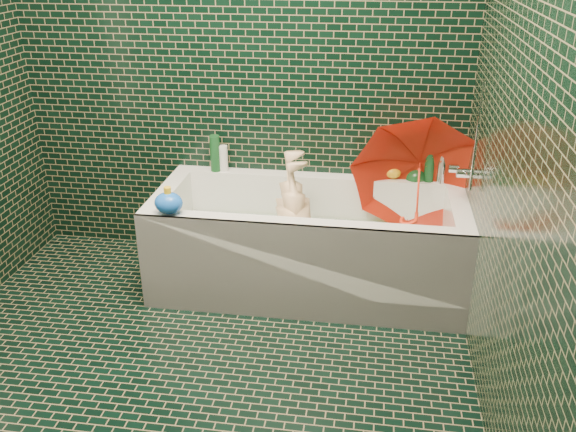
# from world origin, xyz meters

# --- Properties ---
(floor) EXTENTS (2.80, 2.80, 0.00)m
(floor) POSITION_xyz_m (0.00, 0.00, 0.00)
(floor) COLOR black
(floor) RESTS_ON ground
(wall_back) EXTENTS (2.80, 0.00, 2.80)m
(wall_back) POSITION_xyz_m (0.00, 1.40, 1.25)
(wall_back) COLOR black
(wall_back) RESTS_ON floor
(wall_right) EXTENTS (0.00, 2.80, 2.80)m
(wall_right) POSITION_xyz_m (1.30, 0.00, 1.25)
(wall_right) COLOR black
(wall_right) RESTS_ON floor
(bathtub) EXTENTS (1.70, 0.75, 0.55)m
(bathtub) POSITION_xyz_m (0.45, 1.01, 0.21)
(bathtub) COLOR white
(bathtub) RESTS_ON floor
(bath_mat) EXTENTS (1.35, 0.47, 0.01)m
(bath_mat) POSITION_xyz_m (0.45, 1.02, 0.16)
(bath_mat) COLOR green
(bath_mat) RESTS_ON bathtub
(water) EXTENTS (1.48, 0.53, 0.00)m
(water) POSITION_xyz_m (0.45, 1.02, 0.30)
(water) COLOR silver
(water) RESTS_ON bathtub
(faucet) EXTENTS (0.18, 0.19, 0.55)m
(faucet) POSITION_xyz_m (1.26, 1.02, 0.77)
(faucet) COLOR silver
(faucet) RESTS_ON wall_right
(child) EXTENTS (1.01, 0.49, 0.29)m
(child) POSITION_xyz_m (0.40, 0.98, 0.31)
(child) COLOR #E2BA8D
(child) RESTS_ON bathtub
(umbrella) EXTENTS (0.90, 0.88, 0.92)m
(umbrella) POSITION_xyz_m (1.03, 1.08, 0.60)
(umbrella) COLOR red
(umbrella) RESTS_ON bathtub
(soap_bottle_a) EXTENTS (0.09, 0.09, 0.23)m
(soap_bottle_a) POSITION_xyz_m (1.25, 1.34, 0.55)
(soap_bottle_a) COLOR white
(soap_bottle_a) RESTS_ON bathtub
(soap_bottle_b) EXTENTS (0.10, 0.10, 0.19)m
(soap_bottle_b) POSITION_xyz_m (1.19, 1.35, 0.55)
(soap_bottle_b) COLOR #4D217C
(soap_bottle_b) RESTS_ON bathtub
(soap_bottle_c) EXTENTS (0.18, 0.18, 0.18)m
(soap_bottle_c) POSITION_xyz_m (1.06, 1.33, 0.55)
(soap_bottle_c) COLOR #144820
(soap_bottle_c) RESTS_ON bathtub
(bottle_right_tall) EXTENTS (0.06, 0.06, 0.23)m
(bottle_right_tall) POSITION_xyz_m (1.10, 1.35, 0.67)
(bottle_right_tall) COLOR #144820
(bottle_right_tall) RESTS_ON bathtub
(bottle_right_pump) EXTENTS (0.06, 0.06, 0.17)m
(bottle_right_pump) POSITION_xyz_m (1.17, 1.33, 0.64)
(bottle_right_pump) COLOR silver
(bottle_right_pump) RESTS_ON bathtub
(bottle_left_tall) EXTENTS (0.07, 0.07, 0.22)m
(bottle_left_tall) POSITION_xyz_m (-0.15, 1.34, 0.66)
(bottle_left_tall) COLOR #144820
(bottle_left_tall) RESTS_ON bathtub
(bottle_left_short) EXTENTS (0.05, 0.05, 0.16)m
(bottle_left_short) POSITION_xyz_m (-0.10, 1.34, 0.63)
(bottle_left_short) COLOR white
(bottle_left_short) RESTS_ON bathtub
(rubber_duck) EXTENTS (0.13, 0.11, 0.10)m
(rubber_duck) POSITION_xyz_m (0.91, 1.36, 0.60)
(rubber_duck) COLOR yellow
(rubber_duck) RESTS_ON bathtub
(bath_toy) EXTENTS (0.17, 0.15, 0.14)m
(bath_toy) POSITION_xyz_m (-0.23, 0.69, 0.61)
(bath_toy) COLOR blue
(bath_toy) RESTS_ON bathtub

